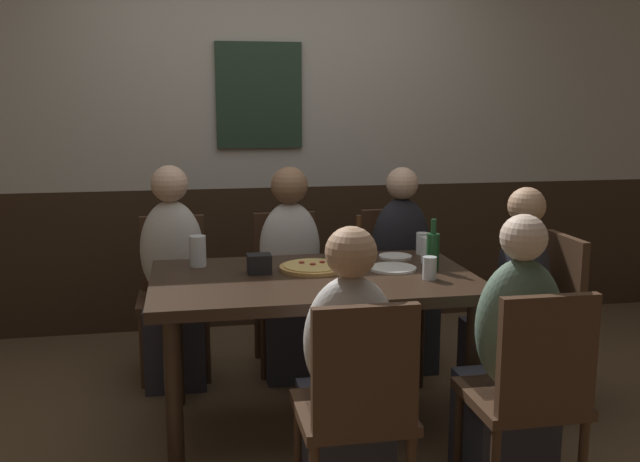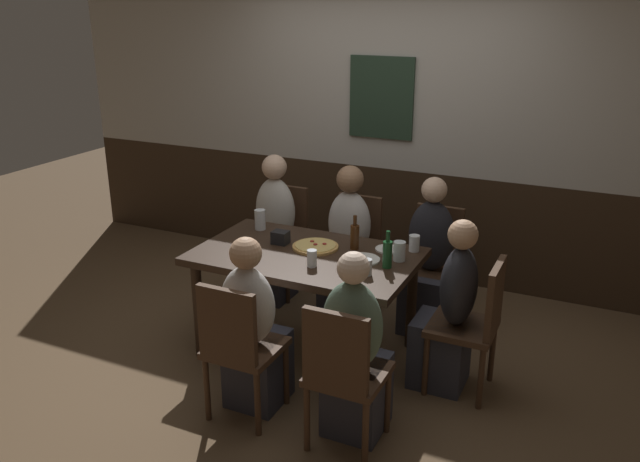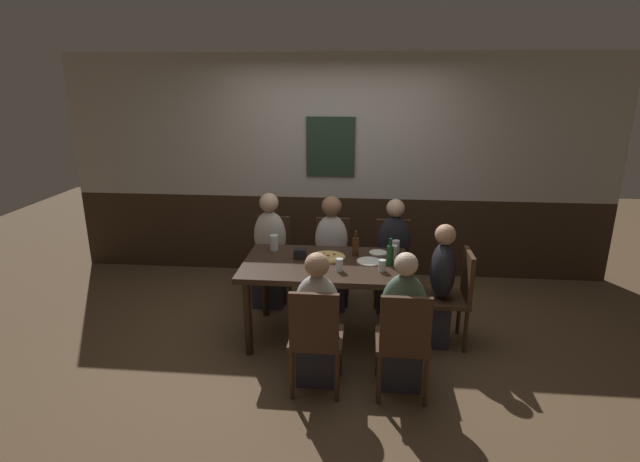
{
  "view_description": "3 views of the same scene",
  "coord_description": "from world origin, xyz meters",
  "views": [
    {
      "loc": [
        -0.56,
        -3.12,
        1.54
      ],
      "look_at": [
        0.04,
        0.03,
        0.94
      ],
      "focal_mm": 39.97,
      "sensor_mm": 36.0,
      "label": 1
    },
    {
      "loc": [
        1.81,
        -3.62,
        2.35
      ],
      "look_at": [
        0.08,
        0.04,
        0.9
      ],
      "focal_mm": 36.6,
      "sensor_mm": 36.0,
      "label": 2
    },
    {
      "loc": [
        0.34,
        -4.12,
        2.33
      ],
      "look_at": [
        -0.05,
        0.0,
        1.03
      ],
      "focal_mm": 27.69,
      "sensor_mm": 36.0,
      "label": 3
    }
  ],
  "objects": [
    {
      "name": "chair_mid_far",
      "position": [
        0.0,
        0.87,
        0.5
      ],
      "size": [
        0.4,
        0.4,
        0.88
      ],
      "color": "#422B1C",
      "rests_on": "ground_plane"
    },
    {
      "name": "beer_bottle_green",
      "position": [
        0.57,
        0.0,
        0.84
      ],
      "size": [
        0.06,
        0.06,
        0.24
      ],
      "color": "#194723",
      "rests_on": "dining_table"
    },
    {
      "name": "pint_glass_stout",
      "position": [
        0.6,
        0.14,
        0.8
      ],
      "size": [
        0.08,
        0.08,
        0.13
      ],
      "color": "silver",
      "rests_on": "dining_table"
    },
    {
      "name": "pint_glass_pale",
      "position": [
        -0.52,
        0.28,
        0.81
      ],
      "size": [
        0.08,
        0.08,
        0.15
      ],
      "color": "silver",
      "rests_on": "dining_table"
    },
    {
      "name": "ground_plane",
      "position": [
        0.0,
        0.0,
        0.0
      ],
      "size": [
        12.0,
        12.0,
        0.0
      ],
      "primitive_type": "plane",
      "color": "brown"
    },
    {
      "name": "highball_clear",
      "position": [
        0.64,
        0.35,
        0.79
      ],
      "size": [
        0.07,
        0.07,
        0.11
      ],
      "color": "silver",
      "rests_on": "dining_table"
    },
    {
      "name": "beer_glass_tall",
      "position": [
        0.5,
        -0.16,
        0.79
      ],
      "size": [
        0.06,
        0.06,
        0.1
      ],
      "color": "silver",
      "rests_on": "dining_table"
    },
    {
      "name": "person_mid_near",
      "position": [
        0.0,
        -0.7,
        0.46
      ],
      "size": [
        0.34,
        0.37,
        1.1
      ],
      "color": "#2D2D38",
      "rests_on": "ground_plane"
    },
    {
      "name": "person_mid_far",
      "position": [
        -0.0,
        0.7,
        0.5
      ],
      "size": [
        0.34,
        0.37,
        1.17
      ],
      "color": "#2D2D38",
      "rests_on": "ground_plane"
    },
    {
      "name": "chair_mid_near",
      "position": [
        0.0,
        -0.87,
        0.5
      ],
      "size": [
        0.4,
        0.4,
        0.88
      ],
      "color": "#422B1C",
      "rests_on": "ground_plane"
    },
    {
      "name": "person_right_far",
      "position": [
        0.65,
        0.7,
        0.49
      ],
      "size": [
        0.34,
        0.37,
        1.16
      ],
      "color": "#2D2D38",
      "rests_on": "ground_plane"
    },
    {
      "name": "chair_right_near",
      "position": [
        0.65,
        -0.87,
        0.5
      ],
      "size": [
        0.4,
        0.4,
        0.88
      ],
      "color": "#422B1C",
      "rests_on": "ground_plane"
    },
    {
      "name": "plate_white_small",
      "position": [
        0.48,
        0.29,
        0.75
      ],
      "size": [
        0.17,
        0.17,
        0.01
      ],
      "primitive_type": "cylinder",
      "color": "white",
      "rests_on": "dining_table"
    },
    {
      "name": "person_right_near",
      "position": [
        0.65,
        -0.7,
        0.47
      ],
      "size": [
        0.34,
        0.37,
        1.12
      ],
      "color": "#2D2D38",
      "rests_on": "ground_plane"
    },
    {
      "name": "chair_left_far",
      "position": [
        -0.65,
        0.87,
        0.5
      ],
      "size": [
        0.4,
        0.4,
        0.88
      ],
      "color": "#422B1C",
      "rests_on": "ground_plane"
    },
    {
      "name": "beer_bottle_brown",
      "position": [
        0.26,
        0.21,
        0.83
      ],
      "size": [
        0.06,
        0.06,
        0.24
      ],
      "color": "#42230F",
      "rests_on": "dining_table"
    },
    {
      "name": "person_head_east",
      "position": [
        0.99,
        0.0,
        0.47
      ],
      "size": [
        0.37,
        0.34,
        1.12
      ],
      "color": "#2D2D38",
      "rests_on": "ground_plane"
    },
    {
      "name": "wall_back",
      "position": [
        -0.0,
        1.65,
        1.3
      ],
      "size": [
        6.4,
        0.13,
        2.6
      ],
      "color": "#332316",
      "rests_on": "ground_plane"
    },
    {
      "name": "pizza",
      "position": [
        0.02,
        0.11,
        0.75
      ],
      "size": [
        0.32,
        0.32,
        0.03
      ],
      "color": "tan",
      "rests_on": "dining_table"
    },
    {
      "name": "chair_right_far",
      "position": [
        0.65,
        0.87,
        0.5
      ],
      "size": [
        0.4,
        0.4,
        0.88
      ],
      "color": "#422B1C",
      "rests_on": "ground_plane"
    },
    {
      "name": "person_left_far",
      "position": [
        -0.65,
        0.71,
        0.5
      ],
      "size": [
        0.34,
        0.37,
        1.19
      ],
      "color": "#2D2D38",
      "rests_on": "ground_plane"
    },
    {
      "name": "plate_white_large",
      "position": [
        0.39,
        0.04,
        0.75
      ],
      "size": [
        0.22,
        0.22,
        0.01
      ],
      "primitive_type": "cylinder",
      "color": "white",
      "rests_on": "dining_table"
    },
    {
      "name": "chair_head_east",
      "position": [
        1.15,
        0.0,
        0.5
      ],
      "size": [
        0.4,
        0.4,
        0.88
      ],
      "color": "#422B1C",
      "rests_on": "ground_plane"
    },
    {
      "name": "dining_table",
      "position": [
        0.0,
        0.0,
        0.65
      ],
      "size": [
        1.47,
        0.9,
        0.74
      ],
      "color": "black",
      "rests_on": "ground_plane"
    },
    {
      "name": "beer_glass_half",
      "position": [
        0.14,
        -0.19,
        0.79
      ],
      "size": [
        0.06,
        0.06,
        0.11
      ],
      "color": "silver",
      "rests_on": "dining_table"
    },
    {
      "name": "condiment_caddy",
      "position": [
        -0.24,
        0.09,
        0.79
      ],
      "size": [
        0.11,
        0.09,
        0.09
      ],
      "primitive_type": "cube",
      "color": "black",
      "rests_on": "dining_table"
    }
  ]
}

